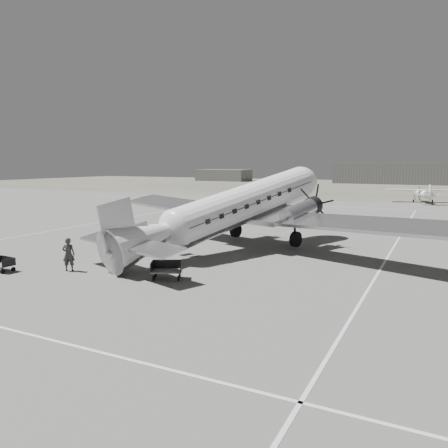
{
  "coord_description": "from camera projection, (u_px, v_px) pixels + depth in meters",
  "views": [
    {
      "loc": [
        15.08,
        -24.77,
        6.44
      ],
      "look_at": [
        1.61,
        2.13,
        2.2
      ],
      "focal_mm": 35.0,
      "sensor_mm": 36.0,
      "label": 1
    }
  ],
  "objects": [
    {
      "name": "ground",
      "position": [
        189.0,
        259.0,
        29.51
      ],
      "size": [
        260.0,
        260.0,
        0.0
      ],
      "primitive_type": "plane",
      "color": "slate",
      "rests_on": "ground"
    },
    {
      "name": "taxi_line_near",
      "position": [
        4.0,
        328.0,
        17.11
      ],
      "size": [
        60.0,
        0.15,
        0.01
      ],
      "primitive_type": "cube",
      "color": "silver",
      "rests_on": "ground"
    },
    {
      "name": "taxi_line_right",
      "position": [
        374.0,
        280.0,
        24.19
      ],
      "size": [
        0.15,
        80.0,
        0.01
      ],
      "primitive_type": "cube",
      "color": "silver",
      "rests_on": "ground"
    },
    {
      "name": "taxi_line_left",
      "position": [
        92.0,
        224.0,
        46.34
      ],
      "size": [
        0.15,
        60.0,
        0.01
      ],
      "primitive_type": "cube",
      "color": "silver",
      "rests_on": "ground"
    },
    {
      "name": "taxi_line_horizon",
      "position": [
        328.0,
        206.0,
        64.93
      ],
      "size": [
        90.0,
        0.15,
        0.01
      ],
      "primitive_type": "cube",
      "color": "silver",
      "rests_on": "ground"
    },
    {
      "name": "grass_infield",
      "position": [
        378.0,
        188.0,
        113.63
      ],
      "size": [
        260.0,
        90.0,
        0.01
      ],
      "primitive_type": "cube",
      "color": "#656355",
      "rests_on": "ground"
    },
    {
      "name": "hangar_main",
      "position": [
        407.0,
        173.0,
        133.08
      ],
      "size": [
        42.0,
        14.0,
        6.6
      ],
      "color": "#616161",
      "rests_on": "ground"
    },
    {
      "name": "shed_secondary",
      "position": [
        224.0,
        175.0,
        155.44
      ],
      "size": [
        18.0,
        10.0,
        4.0
      ],
      "primitive_type": "cube",
      "color": "#5E5E5E",
      "rests_on": "ground"
    },
    {
      "name": "dc3_airliner",
      "position": [
        236.0,
        210.0,
        32.03
      ],
      "size": [
        36.62,
        30.39,
        5.99
      ],
      "primitive_type": null,
      "rotation": [
        0.0,
        0.0,
        -0.31
      ],
      "color": "#B6B6B8",
      "rests_on": "ground"
    },
    {
      "name": "light_plane_left",
      "position": [
        265.0,
        192.0,
        79.67
      ],
      "size": [
        11.33,
        9.3,
        2.3
      ],
      "primitive_type": null,
      "rotation": [
        0.0,
        0.0,
        0.03
      ],
      "color": "white",
      "rests_on": "ground"
    },
    {
      "name": "light_plane_right",
      "position": [
        424.0,
        195.0,
        70.76
      ],
      "size": [
        13.51,
        11.86,
        2.42
      ],
      "primitive_type": null,
      "rotation": [
        0.0,
        0.0,
        0.23
      ],
      "color": "white",
      "rests_on": "ground"
    },
    {
      "name": "baggage_cart_near",
      "position": [
        167.0,
        270.0,
        24.23
      ],
      "size": [
        2.17,
        1.94,
        1.01
      ],
      "primitive_type": null,
      "rotation": [
        0.0,
        0.0,
        0.47
      ],
      "color": "#5E5E5E",
      "rests_on": "ground"
    },
    {
      "name": "baggage_cart_far",
      "position": [
        2.0,
        264.0,
        26.01
      ],
      "size": [
        1.56,
        1.15,
        0.84
      ],
      "primitive_type": null,
      "rotation": [
        0.0,
        0.0,
        -0.07
      ],
      "color": "#5E5E5E",
      "rests_on": "ground"
    },
    {
      "name": "ground_crew",
      "position": [
        69.0,
        254.0,
        26.02
      ],
      "size": [
        0.88,
        0.78,
        2.02
      ],
      "primitive_type": "imported",
      "rotation": [
        0.0,
        0.0,
        3.65
      ],
      "color": "#2B2B2B",
      "rests_on": "ground"
    },
    {
      "name": "ramp_agent",
      "position": [
        149.0,
        244.0,
        30.18
      ],
      "size": [
        0.79,
        0.92,
        1.65
      ],
      "primitive_type": "imported",
      "rotation": [
        0.0,
        0.0,
        1.34
      ],
      "color": "silver",
      "rests_on": "ground"
    },
    {
      "name": "passenger",
      "position": [
        157.0,
        244.0,
        30.67
      ],
      "size": [
        0.63,
        0.83,
        1.52
      ],
      "primitive_type": "imported",
      "rotation": [
        0.0,
        0.0,
        1.36
      ],
      "color": "silver",
      "rests_on": "ground"
    }
  ]
}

